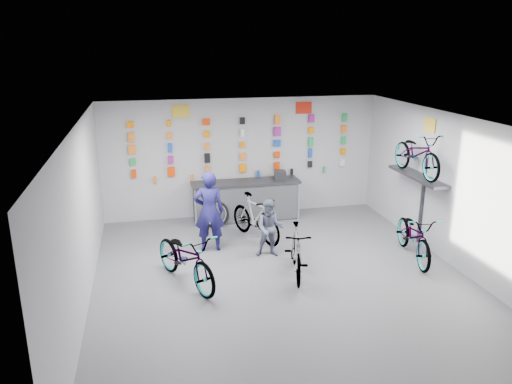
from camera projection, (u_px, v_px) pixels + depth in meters
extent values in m
plane|color=#515156|center=(284.00, 282.00, 9.38)|extent=(8.00, 8.00, 0.00)
plane|color=white|center=(287.00, 123.00, 8.51)|extent=(8.00, 8.00, 0.00)
plane|color=#A9A9AB|center=(242.00, 158.00, 12.68)|extent=(7.00, 0.00, 7.00)
plane|color=#A9A9AB|center=(390.00, 324.00, 5.21)|extent=(7.00, 0.00, 7.00)
plane|color=#A9A9AB|center=(81.00, 221.00, 8.21)|extent=(0.00, 8.00, 8.00)
plane|color=#A9A9AB|center=(459.00, 194.00, 9.68)|extent=(0.00, 8.00, 8.00)
cube|color=black|center=(246.00, 202.00, 12.56)|extent=(2.60, 0.60, 0.90)
cube|color=silver|center=(248.00, 205.00, 12.27)|extent=(2.60, 0.02, 0.90)
cube|color=silver|center=(196.00, 208.00, 12.00)|extent=(0.04, 0.04, 0.96)
cube|color=silver|center=(299.00, 201.00, 12.55)|extent=(0.04, 0.04, 0.96)
cube|color=black|center=(246.00, 182.00, 12.41)|extent=(2.70, 0.66, 0.06)
cube|color=#EB3601|center=(134.00, 174.00, 12.12)|extent=(0.11, 0.06, 0.20)
cube|color=#EB3601|center=(171.00, 172.00, 12.31)|extent=(0.17, 0.06, 0.23)
cube|color=orange|center=(208.00, 170.00, 12.50)|extent=(0.10, 0.06, 0.19)
cube|color=orange|center=(243.00, 168.00, 12.69)|extent=(0.16, 0.06, 0.21)
cube|color=#EB3601|center=(277.00, 166.00, 12.87)|extent=(0.13, 0.06, 0.20)
cube|color=black|center=(310.00, 164.00, 13.06)|extent=(0.11, 0.06, 0.16)
cube|color=silver|center=(342.00, 162.00, 13.25)|extent=(0.14, 0.06, 0.19)
cube|color=green|center=(133.00, 162.00, 12.03)|extent=(0.14, 0.06, 0.15)
cube|color=#971C84|center=(171.00, 160.00, 12.22)|extent=(0.13, 0.06, 0.18)
cube|color=black|center=(207.00, 158.00, 12.41)|extent=(0.14, 0.06, 0.24)
cube|color=orange|center=(243.00, 156.00, 12.60)|extent=(0.12, 0.06, 0.17)
cube|color=#EB3601|center=(277.00, 155.00, 12.79)|extent=(0.14, 0.06, 0.15)
cube|color=#1645B0|center=(310.00, 153.00, 12.98)|extent=(0.09, 0.06, 0.24)
cube|color=orange|center=(343.00, 151.00, 13.17)|extent=(0.13, 0.06, 0.14)
cube|color=orange|center=(132.00, 149.00, 11.95)|extent=(0.17, 0.06, 0.21)
cube|color=#1645B0|center=(170.00, 148.00, 12.14)|extent=(0.10, 0.06, 0.22)
cube|color=orange|center=(207.00, 146.00, 12.32)|extent=(0.11, 0.06, 0.16)
cube|color=orange|center=(243.00, 145.00, 12.51)|extent=(0.10, 0.06, 0.14)
cube|color=#1645B0|center=(277.00, 143.00, 12.70)|extent=(0.18, 0.06, 0.16)
cube|color=green|center=(311.00, 142.00, 12.89)|extent=(0.13, 0.06, 0.22)
cube|color=green|center=(343.00, 140.00, 13.08)|extent=(0.13, 0.06, 0.19)
cube|color=orange|center=(131.00, 137.00, 11.86)|extent=(0.14, 0.06, 0.22)
cube|color=orange|center=(169.00, 136.00, 12.05)|extent=(0.14, 0.06, 0.15)
cube|color=orange|center=(206.00, 134.00, 12.24)|extent=(0.14, 0.06, 0.15)
cube|color=silver|center=(242.00, 133.00, 12.43)|extent=(0.10, 0.06, 0.19)
cube|color=#971C84|center=(277.00, 131.00, 12.61)|extent=(0.17, 0.06, 0.22)
cube|color=orange|center=(311.00, 130.00, 12.80)|extent=(0.15, 0.06, 0.15)
cube|color=orange|center=(344.00, 129.00, 12.99)|extent=(0.14, 0.06, 0.18)
cube|color=orange|center=(130.00, 125.00, 11.77)|extent=(0.16, 0.06, 0.15)
cube|color=orange|center=(169.00, 123.00, 11.96)|extent=(0.10, 0.06, 0.16)
cube|color=#EB3601|center=(206.00, 122.00, 12.15)|extent=(0.18, 0.06, 0.16)
cube|color=black|center=(242.00, 121.00, 12.34)|extent=(0.12, 0.06, 0.17)
cube|color=orange|center=(277.00, 120.00, 12.53)|extent=(0.14, 0.06, 0.23)
cube|color=#971C84|center=(311.00, 118.00, 12.72)|extent=(0.15, 0.06, 0.21)
cube|color=green|center=(345.00, 117.00, 12.91)|extent=(0.12, 0.06, 0.22)
cylinder|color=orange|center=(155.00, 179.00, 12.26)|extent=(0.07, 0.07, 0.16)
cylinder|color=orange|center=(192.00, 177.00, 12.44)|extent=(0.07, 0.07, 0.16)
cylinder|color=#1645B0|center=(258.00, 174.00, 12.80)|extent=(0.07, 0.07, 0.16)
cylinder|color=black|center=(292.00, 172.00, 12.99)|extent=(0.07, 0.07, 0.16)
cylinder|color=green|center=(324.00, 170.00, 13.18)|extent=(0.07, 0.07, 0.16)
cube|color=#333338|center=(417.00, 176.00, 10.74)|extent=(0.38, 1.90, 0.06)
cube|color=#333338|center=(422.00, 200.00, 10.94)|extent=(0.04, 0.10, 2.00)
cube|color=gold|center=(181.00, 111.00, 11.99)|extent=(0.42, 0.02, 0.30)
cube|color=red|center=(304.00, 108.00, 12.64)|extent=(0.42, 0.02, 0.30)
cube|color=gold|center=(430.00, 125.00, 10.46)|extent=(0.02, 0.40, 0.30)
imported|color=gray|center=(186.00, 258.00, 9.16)|extent=(1.47, 2.10, 1.04)
imported|color=gray|center=(297.00, 251.00, 9.51)|extent=(0.81, 1.70, 0.98)
imported|color=gray|center=(414.00, 235.00, 10.26)|extent=(1.02, 2.02, 1.01)
imported|color=gray|center=(256.00, 217.00, 11.26)|extent=(1.16, 1.78, 1.04)
imported|color=gray|center=(417.00, 153.00, 10.59)|extent=(0.63, 1.80, 0.95)
imported|color=#1A1752|center=(209.00, 211.00, 10.58)|extent=(0.67, 0.47, 1.75)
imported|color=slate|center=(270.00, 228.00, 10.34)|extent=(0.68, 0.58, 1.23)
torus|color=black|center=(216.00, 214.00, 12.07)|extent=(0.69, 0.31, 0.67)
torus|color=silver|center=(216.00, 214.00, 12.07)|extent=(0.56, 0.22, 0.54)
cube|color=black|center=(280.00, 175.00, 12.56)|extent=(0.32, 0.34, 0.22)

